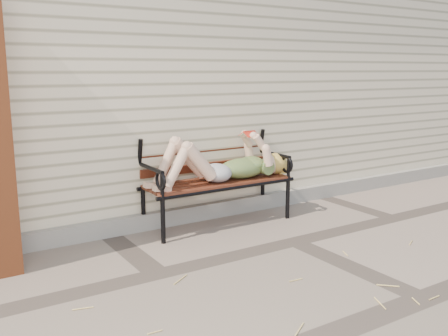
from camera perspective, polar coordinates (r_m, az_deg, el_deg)
ground at (r=4.26m, az=8.04°, el=-8.34°), size 80.00×80.00×0.00m
house_wall at (r=6.59m, az=-9.08°, el=11.79°), size 8.00×4.00×3.00m
foundation_strip at (r=4.98m, az=0.81°, el=-4.44°), size 8.00×0.10×0.15m
garden_bench at (r=4.63m, az=-1.27°, el=0.34°), size 1.50×0.60×0.97m
reading_woman at (r=4.53m, az=-0.36°, el=0.52°), size 1.42×0.32×0.45m
straw_scatter at (r=3.54m, az=10.51°, el=-12.53°), size 2.85×1.52×0.01m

